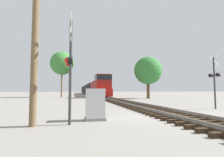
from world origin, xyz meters
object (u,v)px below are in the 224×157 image
tree_far_right (148,71)px  tree_mid_background (62,63)px  relay_cabinet (95,105)px  utility_pole (36,13)px  crossing_signal_near (70,64)px  freight_train (89,89)px  crossing_signal_far (215,77)px

tree_far_right → tree_mid_background: (-15.67, 9.43, 2.28)m
relay_cabinet → utility_pole: 4.69m
crossing_signal_near → relay_cabinet: crossing_signal_near is taller
crossing_signal_near → tree_far_right: 25.53m
utility_pole → tree_far_right: bearing=56.6°
freight_train → utility_pole: size_ratio=9.15×
crossing_signal_near → tree_far_right: (13.04, 21.81, 2.47)m
crossing_signal_near → utility_pole: bearing=-86.9°
tree_far_right → tree_mid_background: bearing=149.0°
utility_pole → tree_far_right: size_ratio=1.17×
relay_cabinet → crossing_signal_far: bearing=18.2°
freight_train → crossing_signal_near: size_ratio=17.55×
crossing_signal_near → tree_far_right: tree_far_right is taller
utility_pole → tree_mid_background: tree_mid_background is taller
crossing_signal_near → crossing_signal_far: (10.77, 4.04, -0.11)m
tree_mid_background → relay_cabinet: bearing=-82.8°
crossing_signal_near → utility_pole: 2.46m
relay_cabinet → tree_mid_background: bearing=97.2°
freight_train → relay_cabinet: freight_train is taller
utility_pole → freight_train: bearing=83.8°
crossing_signal_far → relay_cabinet: (-9.59, -3.16, -1.68)m
crossing_signal_near → utility_pole: size_ratio=0.52×
crossing_signal_near → tree_far_right: bearing=149.4°
crossing_signal_near → crossing_signal_far: 11.50m
crossing_signal_far → relay_cabinet: size_ratio=2.78×
crossing_signal_far → utility_pole: (-12.16, -4.11, 2.13)m
relay_cabinet → tree_mid_background: 31.29m
freight_train → crossing_signal_far: bearing=-84.8°
crossing_signal_near → tree_mid_background: size_ratio=0.47×
relay_cabinet → utility_pole: bearing=-159.6°
freight_train → tree_far_right: size_ratio=10.70×
crossing_signal_near → utility_pole: utility_pole is taller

